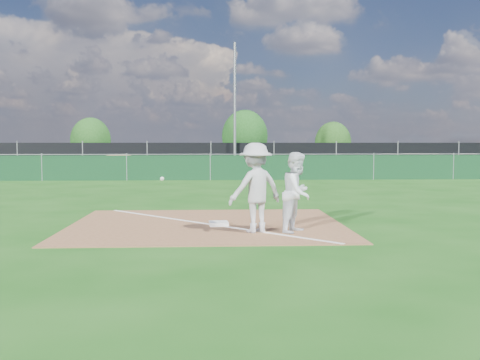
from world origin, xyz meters
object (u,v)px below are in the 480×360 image
object	(u,v)px
car_mid	(191,157)
tree_mid	(245,136)
play_at_first	(255,188)
car_left	(106,158)
car_right	(261,159)
tree_left	(91,140)
first_base	(219,224)
runner	(297,192)
light_pole	(235,107)
tree_right	(333,142)

from	to	relation	value
car_mid	tree_mid	size ratio (longest dim) A/B	1.00
play_at_first	car_left	bearing A→B (deg)	107.02
car_right	tree_left	size ratio (longest dim) A/B	1.16
first_base	car_left	xyz separation A→B (m)	(-7.81, 27.04, 0.63)
first_base	runner	size ratio (longest dim) A/B	0.25
car_right	tree_mid	bearing A→B (deg)	-9.25
first_base	car_mid	world-z (taller)	car_mid
light_pole	first_base	world-z (taller)	light_pole
tree_mid	tree_right	xyz separation A→B (m)	(7.27, -0.63, -0.51)
car_right	tree_right	world-z (taller)	tree_right
runner	car_right	xyz separation A→B (m)	(1.66, 26.96, -0.16)
play_at_first	car_mid	bearing A→B (deg)	95.07
play_at_first	tree_mid	bearing A→B (deg)	86.98
play_at_first	tree_left	distance (m)	35.63
light_pole	runner	distance (m)	23.01
tree_right	car_mid	bearing A→B (deg)	-153.08
light_pole	car_mid	world-z (taller)	light_pole
runner	car_right	size ratio (longest dim) A/B	0.37
car_mid	tree_mid	bearing A→B (deg)	-18.45
tree_right	tree_left	bearing A→B (deg)	177.83
car_left	car_mid	world-z (taller)	car_mid
play_at_first	tree_right	distance (m)	34.36
light_pole	tree_mid	distance (m)	11.16
play_at_first	runner	xyz separation A→B (m)	(0.85, 0.02, -0.10)
runner	tree_left	xyz separation A→B (m)	(-11.78, 33.88, 1.16)
car_left	runner	bearing A→B (deg)	177.36
light_pole	tree_mid	size ratio (longest dim) A/B	1.77
tree_mid	first_base	bearing A→B (deg)	-94.38
first_base	car_right	distance (m)	26.30
car_left	tree_right	distance (m)	18.39
first_base	car_left	bearing A→B (deg)	106.12
play_at_first	car_right	distance (m)	27.10
runner	car_mid	bearing A→B (deg)	39.08
car_left	tree_left	distance (m)	6.55
tree_left	tree_right	size ratio (longest dim) A/B	1.09
runner	tree_mid	xyz separation A→B (m)	(0.93, 33.74, 1.51)
light_pole	tree_mid	bearing A→B (deg)	83.35
first_base	tree_mid	size ratio (longest dim) A/B	0.09
car_mid	car_right	bearing A→B (deg)	-79.17
tree_left	tree_right	xyz separation A→B (m)	(19.97, -0.76, -0.17)
light_pole	car_mid	distance (m)	6.28
play_at_first	tree_mid	world-z (taller)	tree_mid
car_mid	car_right	world-z (taller)	car_mid
tree_mid	runner	bearing A→B (deg)	-91.58
tree_mid	car_mid	bearing A→B (deg)	-123.12
first_base	tree_left	distance (m)	34.60
play_at_first	runner	size ratio (longest dim) A/B	1.56
car_mid	runner	bearing A→B (deg)	-158.48
car_left	play_at_first	bearing A→B (deg)	175.76
car_right	first_base	bearing A→B (deg)	157.53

